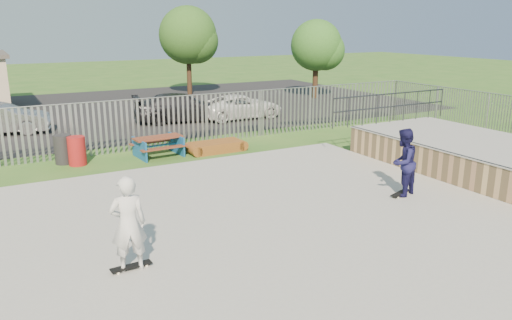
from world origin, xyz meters
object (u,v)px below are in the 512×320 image
funbox (216,147)px  skater_navy (403,162)px  tree_right (316,46)px  car_silver (0,119)px  car_dark (183,107)px  car_white (241,107)px  picnic_table (158,146)px  trash_bin_red (77,151)px  skater_white (128,224)px  trash_bin_grey (63,149)px  tree_mid (188,35)px

funbox → skater_navy: skater_navy is taller
tree_right → skater_navy: (-9.58, -17.57, -2.33)m
car_silver → car_dark: 8.22m
car_white → picnic_table: bearing=130.4°
trash_bin_red → car_white: car_white is taller
trash_bin_red → skater_white: (-0.53, -8.80, 0.59)m
picnic_table → trash_bin_grey: (-3.22, 0.63, 0.13)m
funbox → skater_white: skater_white is taller
skater_navy → car_white: bearing=-116.6°
trash_bin_grey → skater_navy: bearing=-48.5°
picnic_table → tree_mid: 17.15m
skater_navy → tree_mid: bearing=-115.7°
funbox → car_white: 7.06m
funbox → picnic_table: bearing=168.6°
trash_bin_red → tree_right: tree_right is taller
car_dark → skater_navy: (1.09, -13.93, 0.37)m
car_dark → tree_right: (10.67, 3.64, 2.70)m
tree_mid → tree_right: (6.71, -5.46, -0.61)m
funbox → skater_navy: bearing=-74.7°
trash_bin_red → car_white: 10.43m
car_white → skater_white: size_ratio=2.32×
trash_bin_red → tree_right: size_ratio=0.20×
skater_white → trash_bin_red: bearing=-86.7°
trash_bin_red → tree_mid: (10.06, 14.93, 3.53)m
car_white → tree_mid: tree_mid is taller
car_silver → trash_bin_red: bearing=-149.4°
car_dark → skater_white: (-6.62, -14.63, 0.37)m
tree_mid → skater_white: size_ratio=3.18×
car_white → skater_navy: skater_navy is taller
car_white → skater_navy: size_ratio=2.32×
trash_bin_red → car_dark: (6.09, 5.83, 0.22)m
car_dark → car_white: (2.96, -0.65, -0.09)m
skater_navy → trash_bin_red: bearing=-67.0°
picnic_table → trash_bin_grey: trash_bin_grey is taller
trash_bin_grey → tree_mid: size_ratio=0.17×
funbox → trash_bin_red: (-5.00, 0.59, 0.31)m
picnic_table → car_white: car_white is taller
car_dark → skater_navy: skater_navy is taller
picnic_table → skater_white: skater_white is taller
picnic_table → tree_mid: bearing=60.0°
trash_bin_red → trash_bin_grey: size_ratio=0.98×
tree_right → skater_navy: bearing=-118.6°
tree_mid → skater_navy: tree_mid is taller
trash_bin_red → car_silver: bearing=106.8°
car_white → skater_white: 16.95m
trash_bin_grey → picnic_table: bearing=-11.1°
funbox → car_white: bearing=54.1°
tree_mid → car_silver: bearing=-146.3°
car_white → skater_white: skater_white is taller
trash_bin_red → skater_navy: skater_navy is taller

